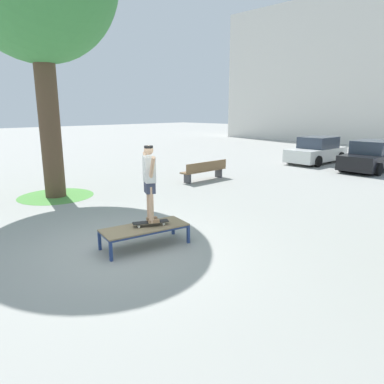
{
  "coord_description": "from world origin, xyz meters",
  "views": [
    {
      "loc": [
        6.0,
        -4.21,
        2.97
      ],
      "look_at": [
        0.11,
        1.82,
        1.0
      ],
      "focal_mm": 32.72,
      "sensor_mm": 36.0,
      "label": 1
    }
  ],
  "objects_px": {
    "skater": "(150,179)",
    "park_bench": "(205,170)",
    "skate_box": "(145,229)",
    "car_black": "(371,157)",
    "car_white": "(317,151)",
    "skateboard": "(151,222)"
  },
  "relations": [
    {
      "from": "skater",
      "to": "park_bench",
      "type": "relative_size",
      "value": 0.7
    },
    {
      "from": "skate_box",
      "to": "car_black",
      "type": "relative_size",
      "value": 0.47
    },
    {
      "from": "car_white",
      "to": "park_bench",
      "type": "bearing_deg",
      "value": -97.47
    },
    {
      "from": "skateboard",
      "to": "car_white",
      "type": "bearing_deg",
      "value": 101.86
    },
    {
      "from": "skate_box",
      "to": "park_bench",
      "type": "xyz_separation_m",
      "value": [
        -4.18,
        6.56,
        0.03
      ]
    },
    {
      "from": "skate_box",
      "to": "skater",
      "type": "height_order",
      "value": "skater"
    },
    {
      "from": "skater",
      "to": "park_bench",
      "type": "bearing_deg",
      "value": 123.34
    },
    {
      "from": "skater",
      "to": "car_black",
      "type": "relative_size",
      "value": 0.4
    },
    {
      "from": "skate_box",
      "to": "car_black",
      "type": "xyz_separation_m",
      "value": [
        0.06,
        14.42,
        0.28
      ]
    },
    {
      "from": "skateboard",
      "to": "skater",
      "type": "distance_m",
      "value": 0.99
    },
    {
      "from": "skate_box",
      "to": "car_white",
      "type": "height_order",
      "value": "car_white"
    },
    {
      "from": "car_white",
      "to": "park_bench",
      "type": "relative_size",
      "value": 1.78
    },
    {
      "from": "park_bench",
      "to": "car_white",
      "type": "bearing_deg",
      "value": 82.53
    },
    {
      "from": "skate_box",
      "to": "skateboard",
      "type": "distance_m",
      "value": 0.19
    },
    {
      "from": "park_bench",
      "to": "skateboard",
      "type": "bearing_deg",
      "value": -56.68
    },
    {
      "from": "skate_box",
      "to": "car_white",
      "type": "xyz_separation_m",
      "value": [
        -3.08,
        14.97,
        0.28
      ]
    },
    {
      "from": "skate_box",
      "to": "skater",
      "type": "bearing_deg",
      "value": 76.95
    },
    {
      "from": "skate_box",
      "to": "skateboard",
      "type": "relative_size",
      "value": 2.52
    },
    {
      "from": "skateboard",
      "to": "car_black",
      "type": "bearing_deg",
      "value": 89.9
    },
    {
      "from": "car_white",
      "to": "car_black",
      "type": "distance_m",
      "value": 3.19
    },
    {
      "from": "car_white",
      "to": "car_black",
      "type": "xyz_separation_m",
      "value": [
        3.14,
        -0.55,
        0.0
      ]
    },
    {
      "from": "skateboard",
      "to": "car_black",
      "type": "distance_m",
      "value": 14.27
    }
  ]
}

